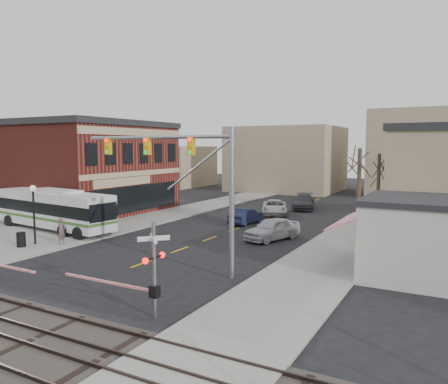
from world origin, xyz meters
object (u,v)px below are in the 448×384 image
(rr_crossing_east, at_px, (146,269))
(car_b, at_px, (246,216))
(car_d, at_px, (303,202))
(street_lamp, at_px, (33,202))
(pedestrian_far, at_px, (95,218))
(traffic_signal_mast, at_px, (188,169))
(transit_bus, at_px, (54,209))
(trash_bin, at_px, (21,240))
(car_c, at_px, (274,207))
(pedestrian_near, at_px, (62,231))
(car_a, at_px, (272,229))

(rr_crossing_east, bearing_deg, car_b, 104.98)
(car_b, bearing_deg, car_d, -93.87)
(street_lamp, height_order, pedestrian_far, street_lamp)
(traffic_signal_mast, relative_size, street_lamp, 2.38)
(transit_bus, bearing_deg, trash_bin, -59.62)
(car_c, bearing_deg, street_lamp, -135.67)
(rr_crossing_east, height_order, pedestrian_near, rr_crossing_east)
(car_b, height_order, car_c, car_c)
(car_d, bearing_deg, car_c, -119.43)
(car_a, distance_m, pedestrian_far, 14.85)
(trash_bin, height_order, car_c, car_c)
(street_lamp, distance_m, car_a, 17.23)
(street_lamp, distance_m, trash_bin, 2.69)
(traffic_signal_mast, bearing_deg, street_lamp, 179.60)
(traffic_signal_mast, distance_m, pedestrian_far, 15.52)
(pedestrian_near, xyz_separation_m, pedestrian_far, (-2.09, 5.26, 0.03))
(car_b, bearing_deg, traffic_signal_mast, 107.57)
(car_c, bearing_deg, car_d, 53.44)
(car_a, bearing_deg, car_d, 120.02)
(street_lamp, relative_size, pedestrian_near, 2.24)
(pedestrian_far, bearing_deg, trash_bin, -142.75)
(transit_bus, bearing_deg, traffic_signal_mast, -15.87)
(car_b, distance_m, car_d, 11.64)
(car_a, bearing_deg, street_lamp, -125.08)
(car_c, bearing_deg, trash_bin, -135.01)
(trash_bin, bearing_deg, car_b, 59.78)
(street_lamp, relative_size, car_a, 0.86)
(traffic_signal_mast, xyz_separation_m, street_lamp, (-12.95, 0.09, -2.62))
(street_lamp, xyz_separation_m, car_d, (10.81, 26.63, -2.31))
(car_b, relative_size, pedestrian_far, 2.19)
(street_lamp, relative_size, car_b, 0.99)
(pedestrian_near, bearing_deg, car_b, -36.56)
(rr_crossing_east, height_order, pedestrian_far, rr_crossing_east)
(transit_bus, height_order, car_c, transit_bus)
(car_a, bearing_deg, traffic_signal_mast, -76.02)
(traffic_signal_mast, xyz_separation_m, car_d, (-2.14, 26.72, -4.93))
(trash_bin, distance_m, car_c, 24.40)
(traffic_signal_mast, relative_size, pedestrian_far, 5.16)
(car_b, relative_size, car_d, 0.76)
(street_lamp, relative_size, car_c, 0.78)
(car_b, height_order, pedestrian_near, pedestrian_near)
(street_lamp, xyz_separation_m, pedestrian_near, (1.63, 0.93, -2.06))
(car_d, relative_size, pedestrian_near, 2.99)
(transit_bus, distance_m, car_b, 16.50)
(pedestrian_near, bearing_deg, trash_bin, 129.44)
(car_c, xyz_separation_m, pedestrian_near, (-7.82, -20.49, 0.31))
(car_d, distance_m, pedestrian_near, 27.29)
(transit_bus, bearing_deg, car_d, 57.22)
(car_c, bearing_deg, car_a, -90.70)
(rr_crossing_east, distance_m, car_c, 28.38)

